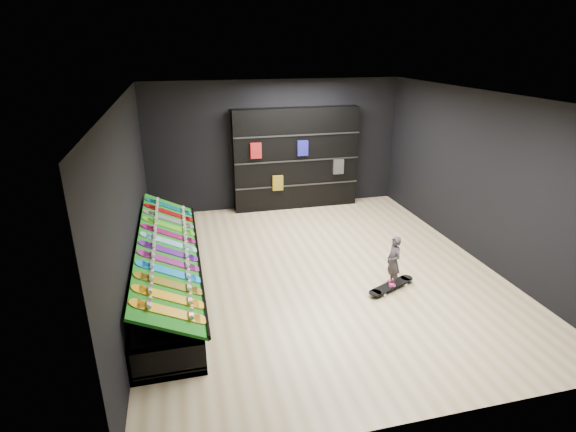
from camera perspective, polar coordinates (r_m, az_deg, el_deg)
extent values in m
cube|color=beige|center=(8.01, 3.84, -6.88)|extent=(6.00, 7.00, 0.01)
cube|color=white|center=(7.12, 4.45, 14.97)|extent=(6.00, 7.00, 0.01)
cube|color=black|center=(10.70, -1.64, 8.96)|extent=(6.00, 0.02, 3.00)
cube|color=black|center=(4.51, 17.94, -10.06)|extent=(6.00, 0.02, 3.00)
cube|color=black|center=(7.14, -19.48, 1.45)|extent=(0.02, 7.00, 3.00)
cube|color=black|center=(8.80, 23.15, 4.55)|extent=(0.02, 7.00, 3.00)
cube|color=#0F5E0E|center=(7.39, -14.89, -3.97)|extent=(0.92, 4.50, 0.46)
cube|color=black|center=(10.70, 1.01, 7.27)|extent=(2.98, 0.35, 2.38)
imported|color=black|center=(7.44, 13.16, -6.78)|extent=(0.14, 0.19, 0.51)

